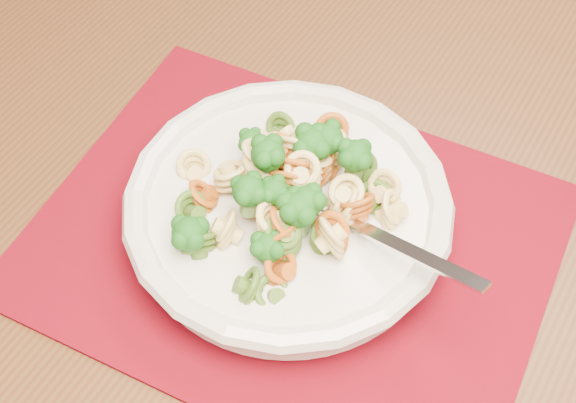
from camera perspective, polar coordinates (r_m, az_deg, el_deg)
The scene contains 5 objects.
dining_table at distance 0.79m, azimuth 1.20°, elevation -0.50°, with size 1.45×1.03×0.70m.
placemat at distance 0.65m, azimuth 0.27°, elevation -2.84°, with size 0.40×0.31×0.00m, color #66040E.
pasta_bowl at distance 0.63m, azimuth 0.00°, elevation -0.56°, with size 0.26×0.26×0.05m.
pasta_broccoli_heap at distance 0.61m, azimuth 0.00°, elevation 0.33°, with size 0.22×0.22×0.06m, color #E4CF70, non-canonical shape.
fork at distance 0.60m, azimuth 3.63°, elevation -1.05°, with size 0.19×0.02×0.01m, color silver, non-canonical shape.
Camera 1 is at (0.04, -0.36, 1.24)m, focal length 50.00 mm.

